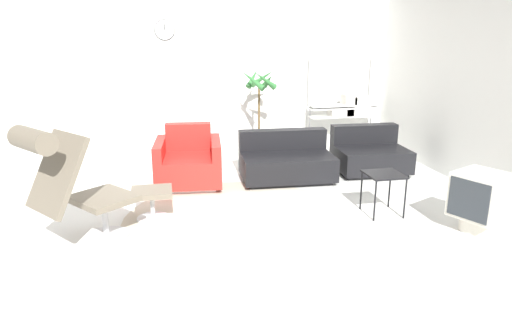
{
  "coord_description": "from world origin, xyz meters",
  "views": [
    {
      "loc": [
        -0.83,
        -4.85,
        2.01
      ],
      "look_at": [
        0.22,
        0.27,
        0.55
      ],
      "focal_mm": 32.0,
      "sensor_mm": 36.0,
      "label": 1
    }
  ],
  "objects_px": {
    "armchair_red": "(189,164)",
    "crt_television": "(481,200)",
    "couch_second": "(369,155)",
    "couch_low": "(286,162)",
    "ottoman": "(152,198)",
    "potted_plant": "(259,124)",
    "side_table": "(384,179)",
    "lounge_chair": "(67,175)",
    "shelf_unit": "(350,108)"
  },
  "relations": [
    {
      "from": "armchair_red",
      "to": "lounge_chair",
      "type": "bearing_deg",
      "value": 60.36
    },
    {
      "from": "ottoman",
      "to": "armchair_red",
      "type": "distance_m",
      "value": 1.25
    },
    {
      "from": "potted_plant",
      "to": "shelf_unit",
      "type": "height_order",
      "value": "shelf_unit"
    },
    {
      "from": "couch_low",
      "to": "crt_television",
      "type": "bearing_deg",
      "value": 127.88
    },
    {
      "from": "couch_second",
      "to": "side_table",
      "type": "relative_size",
      "value": 2.18
    },
    {
      "from": "couch_low",
      "to": "ottoman",
      "type": "bearing_deg",
      "value": 33.77
    },
    {
      "from": "lounge_chair",
      "to": "ottoman",
      "type": "height_order",
      "value": "lounge_chair"
    },
    {
      "from": "ottoman",
      "to": "shelf_unit",
      "type": "distance_m",
      "value": 4.34
    },
    {
      "from": "side_table",
      "to": "potted_plant",
      "type": "distance_m",
      "value": 2.88
    },
    {
      "from": "side_table",
      "to": "crt_television",
      "type": "distance_m",
      "value": 1.0
    },
    {
      "from": "crt_television",
      "to": "shelf_unit",
      "type": "relative_size",
      "value": 0.38
    },
    {
      "from": "lounge_chair",
      "to": "side_table",
      "type": "distance_m",
      "value": 3.33
    },
    {
      "from": "side_table",
      "to": "potted_plant",
      "type": "relative_size",
      "value": 0.33
    },
    {
      "from": "lounge_chair",
      "to": "side_table",
      "type": "bearing_deg",
      "value": 55.02
    },
    {
      "from": "couch_low",
      "to": "side_table",
      "type": "relative_size",
      "value": 2.71
    },
    {
      "from": "ottoman",
      "to": "crt_television",
      "type": "distance_m",
      "value": 3.49
    },
    {
      "from": "lounge_chair",
      "to": "crt_television",
      "type": "bearing_deg",
      "value": 45.3
    },
    {
      "from": "armchair_red",
      "to": "crt_television",
      "type": "height_order",
      "value": "armchair_red"
    },
    {
      "from": "armchair_red",
      "to": "crt_television",
      "type": "bearing_deg",
      "value": 148.11
    },
    {
      "from": "lounge_chair",
      "to": "armchair_red",
      "type": "bearing_deg",
      "value": 106.51
    },
    {
      "from": "couch_second",
      "to": "ottoman",
      "type": "bearing_deg",
      "value": 23.78
    },
    {
      "from": "ottoman",
      "to": "couch_second",
      "type": "xyz_separation_m",
      "value": [
        3.16,
        1.23,
        -0.0
      ]
    },
    {
      "from": "couch_second",
      "to": "couch_low",
      "type": "bearing_deg",
      "value": 7.45
    },
    {
      "from": "ottoman",
      "to": "couch_low",
      "type": "distance_m",
      "value": 2.15
    },
    {
      "from": "crt_television",
      "to": "potted_plant",
      "type": "xyz_separation_m",
      "value": [
        -1.62,
        3.39,
        0.2
      ]
    },
    {
      "from": "ottoman",
      "to": "potted_plant",
      "type": "distance_m",
      "value": 2.96
    },
    {
      "from": "ottoman",
      "to": "potted_plant",
      "type": "relative_size",
      "value": 0.3
    },
    {
      "from": "armchair_red",
      "to": "couch_second",
      "type": "bearing_deg",
      "value": -173.29
    },
    {
      "from": "couch_second",
      "to": "potted_plant",
      "type": "distance_m",
      "value": 1.87
    },
    {
      "from": "armchair_red",
      "to": "potted_plant",
      "type": "xyz_separation_m",
      "value": [
        1.24,
        1.23,
        0.26
      ]
    },
    {
      "from": "ottoman",
      "to": "couch_low",
      "type": "bearing_deg",
      "value": 31.24
    },
    {
      "from": "couch_second",
      "to": "potted_plant",
      "type": "height_order",
      "value": "potted_plant"
    },
    {
      "from": "couch_second",
      "to": "side_table",
      "type": "distance_m",
      "value": 1.71
    },
    {
      "from": "ottoman",
      "to": "shelf_unit",
      "type": "relative_size",
      "value": 0.26
    },
    {
      "from": "lounge_chair",
      "to": "crt_television",
      "type": "height_order",
      "value": "lounge_chair"
    },
    {
      "from": "couch_second",
      "to": "crt_television",
      "type": "height_order",
      "value": "couch_second"
    },
    {
      "from": "couch_second",
      "to": "shelf_unit",
      "type": "relative_size",
      "value": 0.62
    },
    {
      "from": "ottoman",
      "to": "couch_low",
      "type": "relative_size",
      "value": 0.34
    },
    {
      "from": "armchair_red",
      "to": "crt_television",
      "type": "distance_m",
      "value": 3.59
    },
    {
      "from": "couch_low",
      "to": "shelf_unit",
      "type": "bearing_deg",
      "value": -133.42
    },
    {
      "from": "couch_low",
      "to": "crt_television",
      "type": "distance_m",
      "value": 2.6
    },
    {
      "from": "crt_television",
      "to": "lounge_chair",
      "type": "bearing_deg",
      "value": 59.37
    },
    {
      "from": "lounge_chair",
      "to": "ottoman",
      "type": "distance_m",
      "value": 1.05
    },
    {
      "from": "lounge_chair",
      "to": "potted_plant",
      "type": "relative_size",
      "value": 0.84
    },
    {
      "from": "ottoman",
      "to": "couch_second",
      "type": "height_order",
      "value": "couch_second"
    },
    {
      "from": "crt_television",
      "to": "ottoman",
      "type": "bearing_deg",
      "value": 48.51
    },
    {
      "from": "shelf_unit",
      "to": "ottoman",
      "type": "bearing_deg",
      "value": -142.29
    },
    {
      "from": "lounge_chair",
      "to": "shelf_unit",
      "type": "xyz_separation_m",
      "value": [
        4.14,
        3.22,
        0.0
      ]
    },
    {
      "from": "lounge_chair",
      "to": "crt_television",
      "type": "relative_size",
      "value": 1.89
    },
    {
      "from": "lounge_chair",
      "to": "side_table",
      "type": "height_order",
      "value": "lounge_chair"
    }
  ]
}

